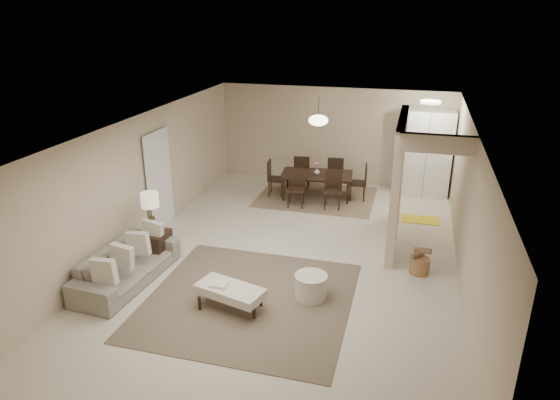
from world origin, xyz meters
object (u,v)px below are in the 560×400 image
(ottoman_bench, at_px, (230,291))
(side_table, at_px, (154,246))
(pantry_cabinet, at_px, (426,153))
(sofa, at_px, (127,266))
(dining_table, at_px, (316,186))
(wicker_basket, at_px, (420,266))
(round_pouf, at_px, (311,287))

(ottoman_bench, height_order, side_table, side_table)
(pantry_cabinet, height_order, sofa, pantry_cabinet)
(sofa, height_order, ottoman_bench, sofa)
(side_table, bearing_deg, dining_table, 60.55)
(ottoman_bench, height_order, dining_table, dining_table)
(sofa, xyz_separation_m, wicker_basket, (4.78, 1.61, -0.16))
(dining_table, bearing_deg, ottoman_bench, -100.13)
(pantry_cabinet, relative_size, sofa, 0.99)
(round_pouf, distance_m, dining_table, 4.57)
(side_table, bearing_deg, round_pouf, -9.74)
(pantry_cabinet, distance_m, side_table, 6.88)
(round_pouf, bearing_deg, sofa, -174.06)
(dining_table, bearing_deg, side_table, -125.99)
(side_table, relative_size, wicker_basket, 1.64)
(ottoman_bench, bearing_deg, dining_table, 101.45)
(side_table, distance_m, dining_table, 4.56)
(wicker_basket, bearing_deg, pantry_cabinet, 89.78)
(ottoman_bench, bearing_deg, side_table, 164.14)
(pantry_cabinet, relative_size, round_pouf, 3.99)
(wicker_basket, bearing_deg, dining_table, 127.92)
(wicker_basket, distance_m, dining_table, 4.06)
(side_table, bearing_deg, pantry_cabinet, 45.98)
(pantry_cabinet, relative_size, ottoman_bench, 1.82)
(round_pouf, bearing_deg, ottoman_bench, -151.30)
(sofa, xyz_separation_m, ottoman_bench, (1.97, -0.30, -0.01))
(pantry_cabinet, distance_m, dining_table, 2.79)
(round_pouf, height_order, wicker_basket, round_pouf)
(pantry_cabinet, xyz_separation_m, ottoman_bench, (-2.83, -6.06, -0.75))
(sofa, relative_size, side_table, 3.80)
(ottoman_bench, bearing_deg, round_pouf, 43.74)
(sofa, distance_m, ottoman_bench, 1.99)
(ottoman_bench, distance_m, side_table, 2.24)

